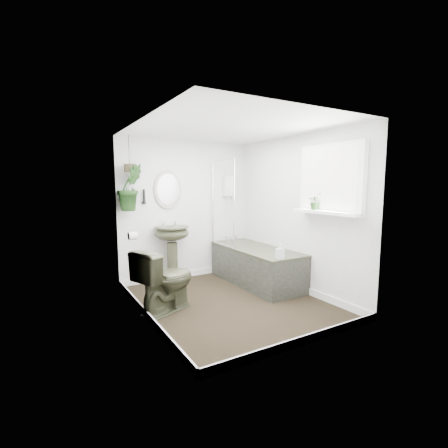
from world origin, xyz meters
TOP-DOWN VIEW (x-y plane):
  - floor at (0.00, 0.00)m, footprint 2.30×2.80m
  - ceiling at (0.00, 0.00)m, footprint 2.30×2.80m
  - wall_back at (0.00, 1.41)m, footprint 2.30×0.02m
  - wall_front at (0.00, -1.41)m, footprint 2.30×0.02m
  - wall_left at (-1.16, 0.00)m, footprint 0.02×2.80m
  - wall_right at (1.16, 0.00)m, footprint 0.02×2.80m
  - skirting at (0.00, 0.00)m, footprint 2.30×2.80m
  - bathtub at (0.80, 0.50)m, footprint 0.72×1.72m
  - bath_screen at (0.47, 0.99)m, footprint 0.04×0.72m
  - shower_box at (0.80, 1.34)m, footprint 0.20×0.10m
  - oval_mirror at (-0.33, 1.37)m, footprint 0.46×0.03m
  - wall_sconce at (-0.73, 1.36)m, footprint 0.04×0.04m
  - toilet_roll_holder at (-1.10, 0.70)m, footprint 0.11×0.11m
  - window_recess at (1.09, -0.70)m, footprint 0.08×1.00m
  - window_sill at (1.02, -0.70)m, footprint 0.18×1.00m
  - window_blinds at (1.04, -0.70)m, footprint 0.01×0.86m
  - toilet at (-0.85, 0.14)m, footprint 0.90×0.72m
  - pedestal_sink at (-0.33, 1.24)m, footprint 0.62×0.55m
  - sill_plant at (1.02, -0.51)m, footprint 0.24×0.22m
  - hanging_plant at (-0.97, 1.25)m, footprint 0.43×0.37m
  - soap_bottle at (0.63, -0.29)m, footprint 0.13×0.13m
  - hanging_pot at (-0.97, 1.25)m, footprint 0.16×0.16m

SIDE VIEW (x-z plane):
  - floor at x=0.00m, z-range -0.02..0.00m
  - skirting at x=0.00m, z-range 0.00..0.10m
  - bathtub at x=0.80m, z-range 0.00..0.58m
  - toilet at x=-0.85m, z-range 0.00..0.81m
  - pedestal_sink at x=-0.33m, z-range 0.00..0.92m
  - soap_bottle at x=0.63m, z-range 0.58..0.79m
  - toilet_roll_holder at x=-1.10m, z-range 0.84..0.96m
  - wall_back at x=0.00m, z-range 0.00..2.30m
  - wall_front at x=0.00m, z-range 0.00..2.30m
  - wall_left at x=-1.16m, z-range 0.00..2.30m
  - wall_right at x=1.16m, z-range 0.00..2.30m
  - window_sill at x=1.02m, z-range 1.21..1.25m
  - bath_screen at x=0.47m, z-range 0.58..1.98m
  - sill_plant at x=1.02m, z-range 1.25..1.47m
  - wall_sconce at x=-0.73m, z-range 1.29..1.51m
  - oval_mirror at x=-0.33m, z-range 1.19..1.81m
  - hanging_plant at x=-0.97m, z-range 1.19..1.88m
  - shower_box at x=0.80m, z-range 1.38..1.73m
  - window_recess at x=1.09m, z-range 1.20..2.10m
  - window_blinds at x=1.04m, z-range 1.27..2.03m
  - hanging_pot at x=-0.97m, z-range 1.76..1.88m
  - ceiling at x=0.00m, z-range 2.30..2.32m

